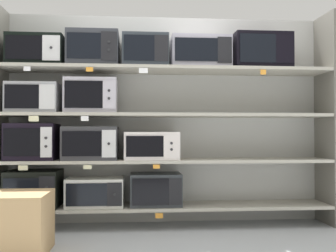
{
  "coord_description": "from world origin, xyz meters",
  "views": [
    {
      "loc": [
        -0.32,
        -3.89,
        0.89
      ],
      "look_at": [
        0.0,
        0.0,
        0.96
      ],
      "focal_mm": 43.28,
      "sensor_mm": 36.0,
      "label": 1
    }
  ],
  "objects_px": {
    "microwave_6": "(34,98)",
    "microwave_2": "(156,189)",
    "microwave_3": "(33,142)",
    "shipping_carton": "(14,224)",
    "microwave_7": "(91,96)",
    "microwave_9": "(94,50)",
    "microwave_12": "(260,52)",
    "microwave_8": "(37,51)",
    "microwave_0": "(34,189)",
    "microwave_11": "(200,53)",
    "microwave_1": "(95,192)",
    "microwave_4": "(91,143)",
    "microwave_5": "(151,146)",
    "microwave_10": "(145,52)"
  },
  "relations": [
    {
      "from": "microwave_5",
      "to": "microwave_11",
      "type": "bearing_deg",
      "value": 0.01
    },
    {
      "from": "microwave_6",
      "to": "microwave_2",
      "type": "bearing_deg",
      "value": -0.01
    },
    {
      "from": "shipping_carton",
      "to": "microwave_10",
      "type": "bearing_deg",
      "value": 39.12
    },
    {
      "from": "microwave_5",
      "to": "microwave_12",
      "type": "bearing_deg",
      "value": -0.01
    },
    {
      "from": "microwave_6",
      "to": "shipping_carton",
      "type": "xyz_separation_m",
      "value": [
        0.06,
        -0.8,
        -1.0
      ]
    },
    {
      "from": "microwave_9",
      "to": "microwave_11",
      "type": "relative_size",
      "value": 0.84
    },
    {
      "from": "microwave_1",
      "to": "shipping_carton",
      "type": "distance_m",
      "value": 0.96
    },
    {
      "from": "microwave_5",
      "to": "microwave_9",
      "type": "distance_m",
      "value": 1.07
    },
    {
      "from": "microwave_1",
      "to": "microwave_12",
      "type": "xyz_separation_m",
      "value": [
        1.6,
        -0.0,
        1.35
      ]
    },
    {
      "from": "microwave_1",
      "to": "microwave_10",
      "type": "xyz_separation_m",
      "value": [
        0.47,
        0.0,
        1.33
      ]
    },
    {
      "from": "microwave_8",
      "to": "microwave_11",
      "type": "xyz_separation_m",
      "value": [
        1.55,
        0.0,
        0.01
      ]
    },
    {
      "from": "microwave_8",
      "to": "microwave_3",
      "type": "bearing_deg",
      "value": 179.91
    },
    {
      "from": "microwave_9",
      "to": "microwave_12",
      "type": "xyz_separation_m",
      "value": [
        1.62,
        -0.0,
        0.0
      ]
    },
    {
      "from": "microwave_1",
      "to": "microwave_8",
      "type": "xyz_separation_m",
      "value": [
        -0.55,
        0.0,
        1.33
      ]
    },
    {
      "from": "microwave_2",
      "to": "microwave_12",
      "type": "height_order",
      "value": "microwave_12"
    },
    {
      "from": "microwave_8",
      "to": "microwave_11",
      "type": "height_order",
      "value": "microwave_11"
    },
    {
      "from": "microwave_10",
      "to": "microwave_12",
      "type": "bearing_deg",
      "value": -0.0
    },
    {
      "from": "microwave_8",
      "to": "microwave_4",
      "type": "bearing_deg",
      "value": 0.01
    },
    {
      "from": "microwave_6",
      "to": "microwave_9",
      "type": "distance_m",
      "value": 0.72
    },
    {
      "from": "microwave_7",
      "to": "microwave_3",
      "type": "bearing_deg",
      "value": 179.99
    },
    {
      "from": "microwave_0",
      "to": "microwave_4",
      "type": "distance_m",
      "value": 0.67
    },
    {
      "from": "microwave_8",
      "to": "microwave_12",
      "type": "relative_size",
      "value": 0.93
    },
    {
      "from": "microwave_10",
      "to": "shipping_carton",
      "type": "xyz_separation_m",
      "value": [
        -0.98,
        -0.8,
        -1.45
      ]
    },
    {
      "from": "microwave_9",
      "to": "microwave_11",
      "type": "xyz_separation_m",
      "value": [
        1.03,
        0.0,
        -0.01
      ]
    },
    {
      "from": "microwave_1",
      "to": "microwave_6",
      "type": "bearing_deg",
      "value": 179.99
    },
    {
      "from": "microwave_3",
      "to": "microwave_11",
      "type": "bearing_deg",
      "value": 0.0
    },
    {
      "from": "microwave_3",
      "to": "microwave_7",
      "type": "xyz_separation_m",
      "value": [
        0.54,
        -0.0,
        0.43
      ]
    },
    {
      "from": "microwave_4",
      "to": "microwave_6",
      "type": "xyz_separation_m",
      "value": [
        -0.53,
        -0.0,
        0.42
      ]
    },
    {
      "from": "microwave_5",
      "to": "microwave_10",
      "type": "bearing_deg",
      "value": -179.86
    },
    {
      "from": "microwave_12",
      "to": "shipping_carton",
      "type": "distance_m",
      "value": 2.7
    },
    {
      "from": "microwave_2",
      "to": "microwave_10",
      "type": "xyz_separation_m",
      "value": [
        -0.1,
        0.0,
        1.32
      ]
    },
    {
      "from": "microwave_0",
      "to": "microwave_8",
      "type": "bearing_deg",
      "value": -0.48
    },
    {
      "from": "microwave_9",
      "to": "microwave_11",
      "type": "distance_m",
      "value": 1.03
    },
    {
      "from": "microwave_6",
      "to": "microwave_7",
      "type": "distance_m",
      "value": 0.53
    },
    {
      "from": "microwave_12",
      "to": "shipping_carton",
      "type": "bearing_deg",
      "value": -159.27
    },
    {
      "from": "microwave_0",
      "to": "microwave_6",
      "type": "height_order",
      "value": "microwave_6"
    },
    {
      "from": "microwave_7",
      "to": "microwave_11",
      "type": "height_order",
      "value": "microwave_11"
    },
    {
      "from": "microwave_9",
      "to": "microwave_12",
      "type": "relative_size",
      "value": 0.87
    },
    {
      "from": "microwave_1",
      "to": "microwave_5",
      "type": "distance_m",
      "value": 0.69
    },
    {
      "from": "microwave_7",
      "to": "microwave_5",
      "type": "bearing_deg",
      "value": 0.02
    },
    {
      "from": "microwave_4",
      "to": "microwave_9",
      "type": "distance_m",
      "value": 0.89
    },
    {
      "from": "microwave_8",
      "to": "shipping_carton",
      "type": "height_order",
      "value": "microwave_8"
    },
    {
      "from": "microwave_6",
      "to": "microwave_10",
      "type": "bearing_deg",
      "value": -0.0
    },
    {
      "from": "microwave_6",
      "to": "microwave_11",
      "type": "relative_size",
      "value": 0.82
    },
    {
      "from": "microwave_4",
      "to": "microwave_8",
      "type": "relative_size",
      "value": 0.99
    },
    {
      "from": "microwave_11",
      "to": "microwave_9",
      "type": "bearing_deg",
      "value": -180.0
    },
    {
      "from": "microwave_1",
      "to": "microwave_4",
      "type": "relative_size",
      "value": 1.05
    },
    {
      "from": "microwave_12",
      "to": "microwave_8",
      "type": "bearing_deg",
      "value": 180.0
    },
    {
      "from": "microwave_0",
      "to": "microwave_11",
      "type": "xyz_separation_m",
      "value": [
        1.57,
        0.0,
        1.3
      ]
    },
    {
      "from": "microwave_3",
      "to": "shipping_carton",
      "type": "bearing_deg",
      "value": -85.37
    }
  ]
}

